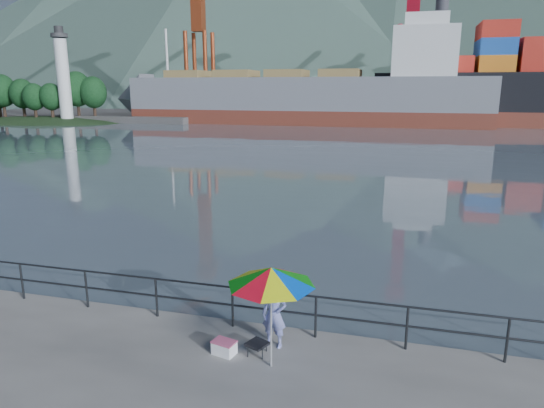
% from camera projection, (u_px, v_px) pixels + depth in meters
% --- Properties ---
extents(harbor_water, '(500.00, 280.00, 0.00)m').
position_uv_depth(harbor_water, '(387.00, 108.00, 132.25)').
color(harbor_water, '#4F5E6A').
rests_on(harbor_water, ground).
extents(far_dock, '(200.00, 40.00, 0.40)m').
position_uv_depth(far_dock, '(432.00, 116.00, 95.01)').
color(far_dock, '#514F4C').
rests_on(far_dock, ground).
extents(guardrail, '(22.00, 0.06, 1.03)m').
position_uv_depth(guardrail, '(194.00, 301.00, 11.75)').
color(guardrail, '#2D3033').
rests_on(guardrail, ground).
extents(mountains, '(600.00, 332.80, 80.00)m').
position_uv_depth(mountains, '(503.00, 7.00, 187.00)').
color(mountains, '#385147').
rests_on(mountains, ground).
extents(lighthouse_islet, '(48.00, 26.40, 19.20)m').
position_uv_depth(lighthouse_islet, '(41.00, 119.00, 82.29)').
color(lighthouse_islet, '#263F1E').
rests_on(lighthouse_islet, ground).
extents(fisherman, '(0.58, 0.41, 1.52)m').
position_uv_depth(fisherman, '(274.00, 314.00, 10.57)').
color(fisherman, '#1C299A').
rests_on(fisherman, ground).
extents(beach_umbrella, '(1.85, 1.85, 2.16)m').
position_uv_depth(beach_umbrella, '(271.00, 276.00, 9.48)').
color(beach_umbrella, white).
rests_on(beach_umbrella, ground).
extents(folding_stool, '(0.54, 0.54, 0.27)m').
position_uv_depth(folding_stool, '(257.00, 348.00, 10.37)').
color(folding_stool, black).
rests_on(folding_stool, ground).
extents(cooler_bag, '(0.54, 0.42, 0.27)m').
position_uv_depth(cooler_bag, '(224.00, 348.00, 10.38)').
color(cooler_bag, white).
rests_on(cooler_bag, ground).
extents(fishing_rod, '(0.47, 1.48, 1.09)m').
position_uv_depth(fishing_rod, '(281.00, 322.00, 11.81)').
color(fishing_rod, black).
rests_on(fishing_rod, ground).
extents(bulk_carrier, '(56.27, 9.74, 14.50)m').
position_uv_depth(bulk_carrier, '(316.00, 97.00, 76.81)').
color(bulk_carrier, maroon).
rests_on(bulk_carrier, ground).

